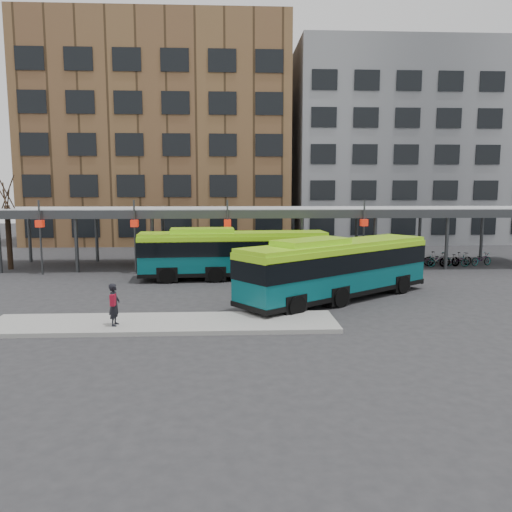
# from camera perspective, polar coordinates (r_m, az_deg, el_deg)

# --- Properties ---
(ground) EXTENTS (120.00, 120.00, 0.00)m
(ground) POSITION_cam_1_polar(r_m,az_deg,el_deg) (23.61, 3.94, -5.81)
(ground) COLOR #28282B
(ground) RESTS_ON ground
(boarding_island) EXTENTS (14.00, 3.00, 0.18)m
(boarding_island) POSITION_cam_1_polar(r_m,az_deg,el_deg) (20.70, -10.48, -7.59)
(boarding_island) COLOR gray
(boarding_island) RESTS_ON ground
(canopy) EXTENTS (40.00, 6.53, 4.80)m
(canopy) POSITION_cam_1_polar(r_m,az_deg,el_deg) (35.80, 1.49, 5.11)
(canopy) COLOR #999B9E
(canopy) RESTS_ON ground
(tree) EXTENTS (1.64, 1.64, 5.60)m
(tree) POSITION_cam_1_polar(r_m,az_deg,el_deg) (38.12, -26.42, 2.25)
(tree) COLOR black
(tree) RESTS_ON ground
(building_brick) EXTENTS (26.00, 14.00, 22.00)m
(building_brick) POSITION_cam_1_polar(r_m,az_deg,el_deg) (55.55, -10.59, 13.20)
(building_brick) COLOR brown
(building_brick) RESTS_ON ground
(building_grey) EXTENTS (24.00, 14.00, 20.00)m
(building_grey) POSITION_cam_1_polar(r_m,az_deg,el_deg) (58.09, 16.37, 11.79)
(building_grey) COLOR slate
(building_grey) RESTS_ON ground
(bus_front) EXTENTS (10.68, 8.82, 3.17)m
(bus_front) POSITION_cam_1_polar(r_m,az_deg,el_deg) (25.04, 9.29, -1.27)
(bus_front) COLOR #075056
(bus_front) RESTS_ON ground
(bus_rear) EXTENTS (11.54, 3.13, 3.15)m
(bus_rear) POSITION_cam_1_polar(r_m,az_deg,el_deg) (30.61, -2.67, 0.41)
(bus_rear) COLOR #075056
(bus_rear) RESTS_ON ground
(pedestrian) EXTENTS (0.42, 0.65, 1.67)m
(pedestrian) POSITION_cam_1_polar(r_m,az_deg,el_deg) (20.32, -15.88, -5.32)
(pedestrian) COLOR black
(pedestrian) RESTS_ON boarding_island
(bike_rack) EXTENTS (6.16, 1.65, 1.08)m
(bike_rack) POSITION_cam_1_polar(r_m,az_deg,el_deg) (38.45, 21.37, -0.39)
(bike_rack) COLOR slate
(bike_rack) RESTS_ON ground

